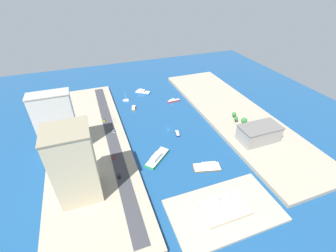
% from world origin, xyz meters
% --- Properties ---
extents(ground_plane, '(440.00, 440.00, 0.00)m').
position_xyz_m(ground_plane, '(0.00, 0.00, 0.00)').
color(ground_plane, navy).
extents(quay_west, '(70.00, 240.00, 3.59)m').
position_xyz_m(quay_west, '(-79.23, 0.00, 1.79)').
color(quay_west, '#9E937F').
rests_on(quay_west, ground_plane).
extents(quay_east, '(70.00, 240.00, 3.59)m').
position_xyz_m(quay_east, '(79.23, 0.00, 1.79)').
color(quay_east, '#9E937F').
rests_on(quay_east, ground_plane).
extents(peninsula_point, '(75.38, 43.58, 2.00)m').
position_xyz_m(peninsula_point, '(-1.80, 106.44, 1.00)').
color(peninsula_point, '#A89E89').
rests_on(peninsula_point, ground_plane).
extents(road_strip, '(10.30, 228.00, 0.15)m').
position_xyz_m(road_strip, '(57.50, 0.00, 3.66)').
color(road_strip, '#38383D').
rests_on(road_strip, quay_east).
extents(patrol_launch_navy, '(4.68, 10.80, 3.15)m').
position_xyz_m(patrol_launch_navy, '(-5.45, 12.66, 1.22)').
color(patrol_launch_navy, '#1E284C').
rests_on(patrol_launch_navy, ground_plane).
extents(sailboat_small_white, '(8.29, 5.46, 12.76)m').
position_xyz_m(sailboat_small_white, '(28.41, -75.52, 1.00)').
color(sailboat_small_white, white).
rests_on(sailboat_small_white, ground_plane).
extents(barge_flat_brown, '(24.24, 14.97, 3.10)m').
position_xyz_m(barge_flat_brown, '(-11.23, 65.28, 1.23)').
color(barge_flat_brown, brown).
rests_on(barge_flat_brown, ground_plane).
extents(ferry_green_doubledeck, '(26.60, 24.90, 5.77)m').
position_xyz_m(ferry_green_doubledeck, '(25.01, 40.73, 1.97)').
color(ferry_green_doubledeck, '#2D8C4C').
rests_on(ferry_green_doubledeck, ground_plane).
extents(tugboat_red, '(17.13, 4.14, 3.79)m').
position_xyz_m(tugboat_red, '(-27.15, -53.23, 1.34)').
color(tugboat_red, red).
rests_on(tugboat_red, ground_plane).
extents(water_taxi_orange, '(6.78, 11.43, 3.40)m').
position_xyz_m(water_taxi_orange, '(23.89, -53.23, 1.28)').
color(water_taxi_orange, orange).
rests_on(water_taxi_orange, ground_plane).
extents(catamaran_blue, '(20.81, 17.96, 4.14)m').
position_xyz_m(catamaran_blue, '(3.29, -90.90, 1.47)').
color(catamaran_blue, blue).
rests_on(catamaran_blue, ground_plane).
extents(hotel_broad_white, '(31.52, 14.60, 55.20)m').
position_xyz_m(hotel_broad_white, '(99.82, 4.01, 31.22)').
color(hotel_broad_white, silver).
rests_on(hotel_broad_white, quay_east).
extents(carpark_squat_concrete, '(38.10, 20.76, 15.27)m').
position_xyz_m(carpark_squat_concrete, '(-70.83, 51.59, 11.25)').
color(carpark_squat_concrete, gray).
rests_on(carpark_squat_concrete, quay_west).
extents(office_block_beige, '(28.01, 25.69, 55.61)m').
position_xyz_m(office_block_beige, '(87.36, 60.41, 31.43)').
color(office_block_beige, '#C6B793').
rests_on(office_block_beige, quay_east).
extents(suv_black, '(2.03, 4.62, 1.60)m').
position_xyz_m(suv_black, '(60.24, 53.74, 4.53)').
color(suv_black, black).
rests_on(suv_black, road_strip).
extents(sedan_silver, '(2.16, 4.66, 1.58)m').
position_xyz_m(sedan_silver, '(54.14, -7.52, 4.51)').
color(sedan_silver, black).
rests_on(sedan_silver, road_strip).
extents(pickup_red, '(2.10, 4.96, 1.63)m').
position_xyz_m(pickup_red, '(60.31, 29.22, 4.53)').
color(pickup_red, black).
rests_on(pickup_red, road_strip).
extents(taxi_yellow_cab, '(2.04, 5.12, 1.56)m').
position_xyz_m(taxi_yellow_cab, '(60.84, -32.05, 4.50)').
color(taxi_yellow_cab, black).
rests_on(taxi_yellow_cab, road_strip).
extents(traffic_light_waterfront, '(0.36, 0.36, 6.50)m').
position_xyz_m(traffic_light_waterfront, '(50.78, -23.97, 7.93)').
color(traffic_light_waterfront, black).
rests_on(traffic_light_waterfront, quay_east).
extents(opera_landmark, '(32.43, 20.72, 21.10)m').
position_xyz_m(opera_landmark, '(0.22, 106.44, 11.27)').
color(opera_landmark, '#BCAD93').
rests_on(opera_landmark, peninsula_point).
extents(park_tree_cluster, '(9.25, 22.31, 9.42)m').
position_xyz_m(park_tree_cluster, '(-71.69, 21.08, 9.24)').
color(park_tree_cluster, brown).
rests_on(park_tree_cluster, quay_west).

